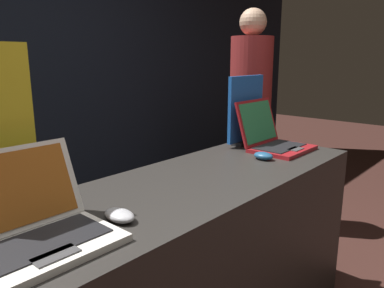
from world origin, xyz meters
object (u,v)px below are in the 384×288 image
object	(u,v)px
mouse_front	(119,215)
promo_stand_back	(246,112)
mouse_back	(263,156)
person_bystander	(250,117)
laptop_back	(273,138)
laptop_front	(28,225)

from	to	relation	value
mouse_front	promo_stand_back	distance (m)	1.16
mouse_back	promo_stand_back	size ratio (longest dim) A/B	0.26
mouse_back	person_bystander	distance (m)	1.19
laptop_back	person_bystander	xyz separation A→B (m)	(0.74, 0.62, -0.04)
laptop_front	laptop_back	distance (m)	1.36
mouse_front	person_bystander	distance (m)	1.99
mouse_back	person_bystander	size ratio (longest dim) A/B	0.06
laptop_front	person_bystander	xyz separation A→B (m)	(2.10, 0.69, -0.03)
mouse_front	promo_stand_back	xyz separation A→B (m)	(1.11, 0.29, 0.17)
laptop_front	person_bystander	size ratio (longest dim) A/B	0.23
mouse_back	promo_stand_back	bearing A→B (deg)	49.30
laptop_front	person_bystander	world-z (taller)	person_bystander
laptop_front	promo_stand_back	distance (m)	1.39
mouse_back	promo_stand_back	distance (m)	0.37
laptop_front	mouse_back	world-z (taller)	laptop_front
person_bystander	mouse_back	bearing A→B (deg)	-143.73
laptop_back	mouse_back	size ratio (longest dim) A/B	3.33
laptop_front	mouse_front	size ratio (longest dim) A/B	3.44
mouse_front	promo_stand_back	world-z (taller)	promo_stand_back
laptop_front	laptop_back	bearing A→B (deg)	2.77
mouse_front	laptop_front	bearing A→B (deg)	168.54
laptop_front	mouse_front	distance (m)	0.26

